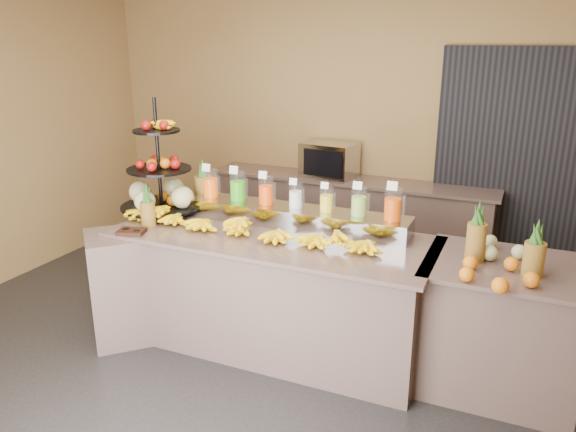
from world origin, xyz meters
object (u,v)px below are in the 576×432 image
Objects in this scene: pitcher_tray at (296,217)px; banana_heap at (243,225)px; fruit_stand at (165,185)px; right_fruit_pile at (498,261)px; oven_warmer at (329,160)px; condiment_caddy at (131,232)px.

banana_heap is (-0.29, -0.34, -0.00)m from pitcher_tray.
fruit_stand reaches higher than banana_heap.
right_fruit_pile is 2.77m from oven_warmer.
banana_heap is 0.86m from condiment_caddy.
pitcher_tray is 1.28m from condiment_caddy.
right_fruit_pile is at bearing -40.12° from oven_warmer.
fruit_stand reaches higher than oven_warmer.
banana_heap is at bearing -130.92° from pitcher_tray.
fruit_stand is 1.99m from oven_warmer.
right_fruit_pile is (2.64, 0.33, 0.07)m from condiment_caddy.
right_fruit_pile reaches higher than banana_heap.
banana_heap is at bearing 23.89° from condiment_caddy.
fruit_stand reaches higher than condiment_caddy.
pitcher_tray is 9.15× the size of condiment_caddy.
fruit_stand is at bearing 166.28° from banana_heap.
pitcher_tray is 1.17m from fruit_stand.
banana_heap reaches higher than condiment_caddy.
banana_heap is at bearing -29.28° from fruit_stand.
banana_heap is 4.34× the size of right_fruit_pile.
right_fruit_pile reaches higher than condiment_caddy.
banana_heap reaches higher than pitcher_tray.
oven_warmer is at bearing 132.66° from right_fruit_pile.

